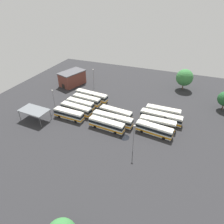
# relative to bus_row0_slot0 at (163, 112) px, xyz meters

# --- Properties ---
(ground_plane) EXTENTS (109.34, 109.34, 0.00)m
(ground_plane) POSITION_rel_bus_row0_slot0_xyz_m (15.34, 6.97, -1.80)
(ground_plane) COLOR #28282B
(bus_row0_slot0) EXTENTS (12.25, 2.80, 3.39)m
(bus_row0_slot0) POSITION_rel_bus_row0_slot0_xyz_m (0.00, 0.00, 0.00)
(bus_row0_slot0) COLOR silver
(bus_row0_slot0) RESTS_ON ground_plane
(bus_row0_slot1) EXTENTS (14.38, 3.37, 3.39)m
(bus_row0_slot1) POSITION_rel_bus_row0_slot0_xyz_m (0.01, 3.89, 0.00)
(bus_row0_slot1) COLOR silver
(bus_row0_slot1) RESTS_ON ground_plane
(bus_row0_slot2) EXTENTS (11.83, 2.78, 3.39)m
(bus_row0_slot2) POSITION_rel_bus_row0_slot0_xyz_m (0.54, 7.88, -0.00)
(bus_row0_slot2) COLOR silver
(bus_row0_slot2) RESTS_ON ground_plane
(bus_row0_slot3) EXTENTS (11.90, 4.09, 3.39)m
(bus_row0_slot3) POSITION_rel_bus_row0_slot0_xyz_m (0.93, 11.74, -0.00)
(bus_row0_slot3) COLOR silver
(bus_row0_slot3) RESTS_ON ground_plane
(bus_row1_slot2) EXTENTS (12.15, 3.90, 3.39)m
(bus_row1_slot2) POSITION_rel_bus_row0_slot0_xyz_m (15.63, 7.09, -0.00)
(bus_row1_slot2) COLOR silver
(bus_row1_slot2) RESTS_ON ground_plane
(bus_row1_slot3) EXTENTS (14.38, 3.37, 3.39)m
(bus_row1_slot3) POSITION_rel_bus_row0_slot0_xyz_m (15.27, 11.10, 0.00)
(bus_row1_slot3) COLOR silver
(bus_row1_slot3) RESTS_ON ground_plane
(bus_row1_slot4) EXTENTS (12.32, 3.59, 3.39)m
(bus_row1_slot4) POSITION_rel_bus_row0_slot0_xyz_m (15.97, 14.75, -0.00)
(bus_row1_slot4) COLOR silver
(bus_row1_slot4) RESTS_ON ground_plane
(bus_row2_slot0) EXTENTS (14.46, 4.07, 3.39)m
(bus_row2_slot0) POSITION_rel_bus_row0_slot0_xyz_m (29.68, -1.76, 0.00)
(bus_row2_slot0) COLOR silver
(bus_row2_slot0) RESTS_ON ground_plane
(bus_row2_slot1) EXTENTS (11.81, 3.65, 3.39)m
(bus_row2_slot1) POSITION_rel_bus_row0_slot0_xyz_m (29.90, 2.19, -0.00)
(bus_row2_slot1) COLOR silver
(bus_row2_slot1) RESTS_ON ground_plane
(bus_row2_slot2) EXTENTS (11.37, 3.49, 3.39)m
(bus_row2_slot2) POSITION_rel_bus_row0_slot0_xyz_m (30.56, 6.13, -0.00)
(bus_row2_slot2) COLOR silver
(bus_row2_slot2) RESTS_ON ground_plane
(bus_row2_slot3) EXTENTS (12.52, 3.79, 3.39)m
(bus_row2_slot3) POSITION_rel_bus_row0_slot0_xyz_m (30.26, 9.84, 0.00)
(bus_row2_slot3) COLOR silver
(bus_row2_slot3) RESTS_ON ground_plane
(bus_row2_slot4) EXTENTS (11.33, 3.16, 3.39)m
(bus_row2_slot4) POSITION_rel_bus_row0_slot0_xyz_m (30.84, 13.91, -0.00)
(bus_row2_slot4) COLOR silver
(bus_row2_slot4) RESTS_ON ground_plane
(depot_building) EXTENTS (10.69, 13.86, 6.57)m
(depot_building) POSITION_rel_bus_row0_slot0_xyz_m (45.13, -12.32, 1.51)
(depot_building) COLOR brown
(depot_building) RESTS_ON ground_plane
(maintenance_shelter) EXTENTS (10.38, 6.36, 4.10)m
(maintenance_shelter) POSITION_rel_bus_row0_slot0_xyz_m (41.45, 18.88, 2.10)
(maintenance_shelter) COLOR slate
(maintenance_shelter) RESTS_ON ground_plane
(lamp_post_far_corner) EXTENTS (0.56, 0.28, 8.94)m
(lamp_post_far_corner) POSITION_rel_bus_row0_slot0_xyz_m (34.03, -12.89, 3.09)
(lamp_post_far_corner) COLOR slate
(lamp_post_far_corner) RESTS_ON ground_plane
(lamp_post_mid_lot) EXTENTS (0.56, 0.28, 9.15)m
(lamp_post_mid_lot) POSITION_rel_bus_row0_slot0_xyz_m (4.96, 21.79, 3.20)
(lamp_post_mid_lot) COLOR slate
(lamp_post_mid_lot) RESTS_ON ground_plane
(lamp_post_by_building) EXTENTS (0.56, 0.28, 8.42)m
(lamp_post_by_building) POSITION_rel_bus_row0_slot0_xyz_m (38.96, 10.74, 2.83)
(lamp_post_by_building) COLOR slate
(lamp_post_by_building) RESTS_ON ground_plane
(tree_south_edge) EXTENTS (7.47, 7.47, 9.46)m
(tree_south_edge) POSITION_rel_bus_row0_slot0_xyz_m (-4.88, -26.36, 3.92)
(tree_south_edge) COLOR brown
(tree_south_edge) RESTS_ON ground_plane
(puddle_front_lane) EXTENTS (2.66, 2.66, 0.01)m
(puddle_front_lane) POSITION_rel_bus_row0_slot0_xyz_m (22.40, 6.84, -1.79)
(puddle_front_lane) COLOR black
(puddle_front_lane) RESTS_ON ground_plane
(puddle_between_rows) EXTENTS (2.60, 2.60, 0.01)m
(puddle_between_rows) POSITION_rel_bus_row0_slot0_xyz_m (3.58, -2.73, -1.79)
(puddle_between_rows) COLOR black
(puddle_between_rows) RESTS_ON ground_plane
(puddle_near_shelter) EXTENTS (2.37, 2.37, 0.01)m
(puddle_near_shelter) POSITION_rel_bus_row0_slot0_xyz_m (25.31, -4.43, -1.79)
(puddle_near_shelter) COLOR black
(puddle_near_shelter) RESTS_ON ground_plane
(puddle_centre_drain) EXTENTS (3.15, 3.15, 0.01)m
(puddle_centre_drain) POSITION_rel_bus_row0_slot0_xyz_m (9.05, 16.82, -1.79)
(puddle_centre_drain) COLOR black
(puddle_centre_drain) RESTS_ON ground_plane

